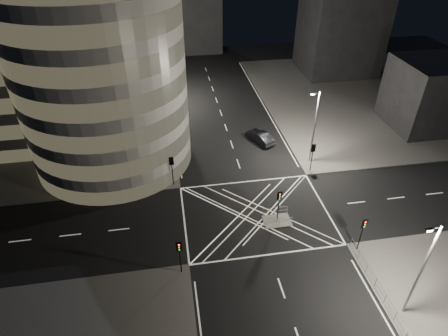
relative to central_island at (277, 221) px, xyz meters
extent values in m
plane|color=black|center=(-2.00, 1.50, -0.07)|extent=(120.00, 120.00, 0.00)
cube|color=#484643|center=(-31.00, 28.50, 0.00)|extent=(42.00, 42.00, 0.15)
cube|color=#484643|center=(27.00, 28.50, 0.00)|extent=(42.00, 42.00, 0.15)
cube|color=slate|center=(0.00, 0.00, 0.00)|extent=(3.00, 2.00, 0.15)
cylinder|color=#999590|center=(-18.00, 15.50, 12.57)|extent=(20.00, 20.00, 25.00)
cube|color=#999590|center=(-28.00, 25.50, 12.57)|extent=(20.00, 18.00, 25.00)
cube|color=#999590|center=(-24.00, 43.50, 11.07)|extent=(24.00, 16.00, 22.00)
cube|color=black|center=(24.00, 41.50, 7.58)|extent=(14.00, 12.00, 15.00)
cube|color=black|center=(28.00, 17.50, 5.08)|extent=(10.00, 10.00, 10.00)
cube|color=black|center=(-6.00, 59.50, 8.93)|extent=(18.00, 8.00, 18.00)
cylinder|color=black|center=(-12.50, 10.50, 1.78)|extent=(0.32, 0.32, 3.40)
ellipsoid|color=black|center=(-12.50, 10.50, 4.51)|extent=(3.78, 3.78, 4.34)
cylinder|color=black|center=(-12.50, 16.50, 1.89)|extent=(0.32, 0.32, 3.63)
ellipsoid|color=black|center=(-12.50, 16.50, 5.11)|extent=(5.13, 5.13, 5.90)
cylinder|color=black|center=(-12.50, 22.50, 1.88)|extent=(0.32, 0.32, 3.60)
ellipsoid|color=black|center=(-12.50, 22.50, 4.89)|extent=(4.40, 4.40, 5.06)
cylinder|color=black|center=(-12.50, 28.50, 1.82)|extent=(0.32, 0.32, 3.49)
ellipsoid|color=black|center=(-12.50, 28.50, 4.74)|extent=(4.29, 4.29, 4.93)
cylinder|color=black|center=(-12.50, 34.50, 1.54)|extent=(0.32, 0.32, 2.93)
ellipsoid|color=black|center=(-12.50, 34.50, 3.96)|extent=(3.49, 3.49, 4.01)
cylinder|color=black|center=(-10.80, 8.30, 1.57)|extent=(0.12, 0.12, 3.00)
cube|color=black|center=(-10.80, 8.30, 3.52)|extent=(0.28, 0.22, 0.90)
cube|color=black|center=(-10.80, 8.30, 3.52)|extent=(0.55, 0.04, 1.10)
cylinder|color=black|center=(-10.80, -5.30, 1.57)|extent=(0.12, 0.12, 3.00)
cube|color=black|center=(-10.80, -5.30, 3.52)|extent=(0.28, 0.22, 0.90)
cube|color=black|center=(-10.80, -5.30, 3.52)|extent=(0.55, 0.04, 1.10)
cylinder|color=black|center=(6.80, 8.30, 1.57)|extent=(0.12, 0.12, 3.00)
cube|color=black|center=(6.80, 8.30, 3.52)|extent=(0.28, 0.22, 0.90)
cube|color=black|center=(6.80, 8.30, 3.52)|extent=(0.55, 0.04, 1.10)
cylinder|color=black|center=(6.80, -5.30, 1.57)|extent=(0.12, 0.12, 3.00)
cube|color=black|center=(6.80, -5.30, 3.52)|extent=(0.28, 0.22, 0.90)
cube|color=black|center=(6.80, -5.30, 3.52)|extent=(0.55, 0.04, 1.10)
cylinder|color=black|center=(0.00, 0.00, 1.57)|extent=(0.12, 0.12, 3.00)
cube|color=black|center=(0.00, 0.00, 3.52)|extent=(0.28, 0.22, 0.90)
cube|color=black|center=(0.00, 0.00, 3.52)|extent=(0.55, 0.04, 1.10)
cylinder|color=slate|center=(-11.50, 13.50, 5.08)|extent=(0.20, 0.20, 10.00)
cylinder|color=slate|center=(-11.05, 13.50, 9.93)|extent=(0.90, 0.10, 0.10)
cube|color=slate|center=(-10.60, 13.50, 9.83)|extent=(0.50, 0.25, 0.18)
cube|color=white|center=(-10.60, 13.50, 9.72)|extent=(0.42, 0.20, 0.05)
cylinder|color=slate|center=(-11.50, 31.50, 5.08)|extent=(0.20, 0.20, 10.00)
cylinder|color=slate|center=(-11.05, 31.50, 9.93)|extent=(0.90, 0.10, 0.10)
cube|color=slate|center=(-10.60, 31.50, 9.83)|extent=(0.50, 0.25, 0.18)
cube|color=white|center=(-10.60, 31.50, 9.72)|extent=(0.42, 0.20, 0.05)
cylinder|color=slate|center=(7.50, 10.50, 5.08)|extent=(0.20, 0.20, 10.00)
cylinder|color=slate|center=(7.05, 10.50, 9.93)|extent=(0.90, 0.10, 0.10)
cube|color=slate|center=(6.60, 10.50, 9.83)|extent=(0.50, 0.25, 0.18)
cube|color=white|center=(6.60, 10.50, 9.72)|extent=(0.42, 0.20, 0.05)
cylinder|color=slate|center=(7.50, -12.50, 5.08)|extent=(0.20, 0.20, 10.00)
cylinder|color=slate|center=(7.05, -12.50, 9.93)|extent=(0.90, 0.10, 0.10)
cube|color=slate|center=(6.60, -12.50, 9.83)|extent=(0.50, 0.25, 0.18)
cube|color=white|center=(6.60, -12.50, 9.72)|extent=(0.42, 0.20, 0.05)
cube|color=slate|center=(6.30, -10.65, 0.62)|extent=(0.06, 11.70, 1.10)
cube|color=slate|center=(0.00, -0.90, 0.62)|extent=(2.80, 0.06, 1.10)
cube|color=slate|center=(0.00, 0.90, 0.62)|extent=(2.80, 0.06, 1.10)
imported|color=black|center=(2.19, 16.55, 0.74)|extent=(3.58, 5.22, 1.63)
camera|label=1|loc=(-10.61, -28.64, 28.44)|focal=30.00mm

